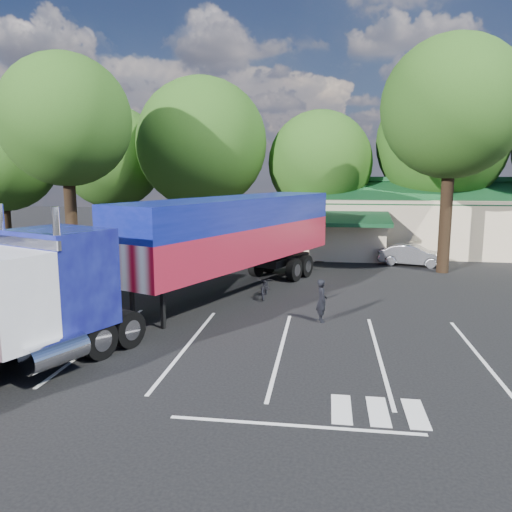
# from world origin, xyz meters

# --- Properties ---
(ground) EXTENTS (120.00, 120.00, 0.00)m
(ground) POSITION_xyz_m (0.00, 0.00, 0.00)
(ground) COLOR black
(ground) RESTS_ON ground
(event_hall) EXTENTS (24.20, 14.12, 5.55)m
(event_hall) POSITION_xyz_m (13.74, 17.81, 2.21)
(event_hall) COLOR beige
(event_hall) RESTS_ON ground
(tree_row_a) EXTENTS (9.00, 9.00, 11.68)m
(tree_row_a) POSITION_xyz_m (-22.00, 16.50, 7.16)
(tree_row_a) COLOR black
(tree_row_a) RESTS_ON ground
(tree_row_b) EXTENTS (8.40, 8.40, 11.35)m
(tree_row_b) POSITION_xyz_m (-13.00, 17.80, 7.13)
(tree_row_b) COLOR black
(tree_row_b) RESTS_ON ground
(tree_row_c) EXTENTS (10.00, 10.00, 13.05)m
(tree_row_c) POSITION_xyz_m (-5.00, 16.20, 8.04)
(tree_row_c) COLOR black
(tree_row_c) RESTS_ON ground
(tree_row_d) EXTENTS (8.00, 8.00, 10.60)m
(tree_row_d) POSITION_xyz_m (4.00, 17.50, 6.58)
(tree_row_d) COLOR black
(tree_row_d) RESTS_ON ground
(tree_row_e) EXTENTS (9.60, 9.60, 12.90)m
(tree_row_e) POSITION_xyz_m (13.00, 18.00, 8.09)
(tree_row_e) COLOR black
(tree_row_e) RESTS_ON ground
(tree_near_left) EXTENTS (7.60, 7.60, 12.65)m
(tree_near_left) POSITION_xyz_m (-10.50, 6.00, 8.81)
(tree_near_left) COLOR black
(tree_near_left) RESTS_ON ground
(tree_near_right) EXTENTS (8.00, 8.00, 13.50)m
(tree_near_right) POSITION_xyz_m (11.50, 8.50, 9.46)
(tree_near_right) COLOR black
(tree_near_right) RESTS_ON ground
(semi_truck) EXTENTS (11.93, 22.67, 4.92)m
(semi_truck) POSITION_xyz_m (-0.95, -1.15, 2.78)
(semi_truck) COLOR black
(semi_truck) RESTS_ON ground
(woman) EXTENTS (0.56, 0.71, 1.71)m
(woman) POSITION_xyz_m (4.50, -2.53, 0.86)
(woman) COLOR black
(woman) RESTS_ON ground
(bicycle) EXTENTS (0.67, 1.91, 1.00)m
(bicycle) POSITION_xyz_m (1.80, 1.00, 0.50)
(bicycle) COLOR black
(bicycle) RESTS_ON ground
(silver_sedan) EXTENTS (4.37, 2.47, 1.36)m
(silver_sedan) POSITION_xyz_m (10.07, 10.50, 0.68)
(silver_sedan) COLOR #94969B
(silver_sedan) RESTS_ON ground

